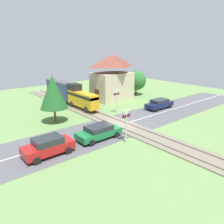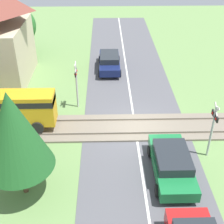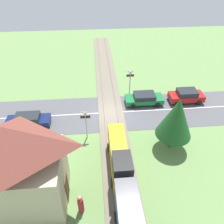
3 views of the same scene
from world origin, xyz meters
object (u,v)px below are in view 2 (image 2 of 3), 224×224
object	(u,v)px
crossing_signal_west_approach	(213,124)
crossing_signal_east_approach	(76,79)
car_near_crossing	(172,163)
car_far_side	(109,61)

from	to	relation	value
crossing_signal_west_approach	crossing_signal_east_approach	xyz separation A→B (m)	(5.29, 7.41, 0.00)
car_near_crossing	crossing_signal_west_approach	xyz separation A→B (m)	(1.39, -2.27, 1.35)
car_near_crossing	car_far_side	distance (m)	13.02
car_far_side	crossing_signal_east_approach	distance (m)	6.57
car_far_side	crossing_signal_west_approach	xyz separation A→B (m)	(-11.31, -5.15, 1.35)
crossing_signal_west_approach	car_near_crossing	bearing A→B (deg)	121.53
crossing_signal_west_approach	crossing_signal_east_approach	distance (m)	9.10
car_far_side	crossing_signal_west_approach	world-z (taller)	crossing_signal_west_approach
crossing_signal_west_approach	car_far_side	bearing A→B (deg)	24.47
car_near_crossing	car_far_side	bearing A→B (deg)	12.78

